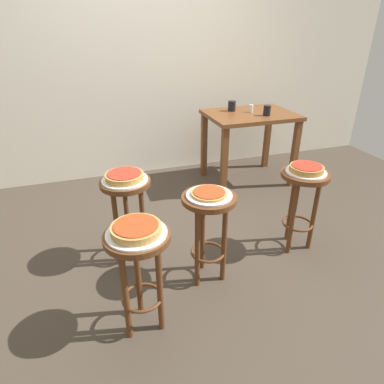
% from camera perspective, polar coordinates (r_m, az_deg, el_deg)
% --- Properties ---
extents(ground_plane, '(6.00, 6.00, 0.00)m').
position_cam_1_polar(ground_plane, '(2.83, -0.16, -8.40)').
color(ground_plane, '#42382D').
extents(back_wall, '(6.00, 0.10, 3.00)m').
position_cam_1_polar(back_wall, '(3.91, -8.49, 24.65)').
color(back_wall, silver).
rests_on(back_wall, ground_plane).
extents(stool_foreground, '(0.35, 0.35, 0.65)m').
position_cam_1_polar(stool_foreground, '(1.88, -8.97, -11.57)').
color(stool_foreground, '#5B3319').
rests_on(stool_foreground, ground_plane).
extents(serving_plate_foreground, '(0.32, 0.32, 0.01)m').
position_cam_1_polar(serving_plate_foreground, '(1.77, -9.39, -6.92)').
color(serving_plate_foreground, white).
rests_on(serving_plate_foreground, stool_foreground).
extents(pizza_foreground, '(0.26, 0.26, 0.05)m').
position_cam_1_polar(pizza_foreground, '(1.76, -9.46, -6.15)').
color(pizza_foreground, tan).
rests_on(pizza_foreground, serving_plate_foreground).
extents(stool_middle, '(0.35, 0.35, 0.65)m').
position_cam_1_polar(stool_middle, '(2.21, 2.82, -4.76)').
color(stool_middle, '#5B3319').
rests_on(stool_middle, ground_plane).
extents(serving_plate_middle, '(0.29, 0.29, 0.01)m').
position_cam_1_polar(serving_plate_middle, '(2.12, 2.93, -0.56)').
color(serving_plate_middle, silver).
rests_on(serving_plate_middle, stool_middle).
extents(pizza_middle, '(0.23, 0.23, 0.02)m').
position_cam_1_polar(pizza_middle, '(2.11, 2.94, -0.17)').
color(pizza_middle, tan).
rests_on(pizza_middle, serving_plate_middle).
extents(stool_leftside, '(0.35, 0.35, 0.65)m').
position_cam_1_polar(stool_leftside, '(2.66, 18.20, -0.35)').
color(stool_leftside, '#5B3319').
rests_on(stool_leftside, ground_plane).
extents(serving_plate_leftside, '(0.29, 0.29, 0.01)m').
position_cam_1_polar(serving_plate_leftside, '(2.59, 18.77, 3.24)').
color(serving_plate_leftside, white).
rests_on(serving_plate_leftside, stool_leftside).
extents(pizza_leftside, '(0.24, 0.24, 0.05)m').
position_cam_1_polar(pizza_leftside, '(2.58, 18.87, 3.82)').
color(pizza_leftside, '#B78442').
rests_on(pizza_leftside, serving_plate_leftside).
extents(stool_rear, '(0.35, 0.35, 0.65)m').
position_cam_1_polar(stool_rear, '(2.45, -10.94, -1.84)').
color(stool_rear, '#5B3319').
rests_on(stool_rear, ground_plane).
extents(serving_plate_rear, '(0.32, 0.32, 0.01)m').
position_cam_1_polar(serving_plate_rear, '(2.37, -11.32, 2.04)').
color(serving_plate_rear, white).
rests_on(serving_plate_rear, stool_rear).
extents(pizza_rear, '(0.27, 0.27, 0.05)m').
position_cam_1_polar(pizza_rear, '(2.36, -11.38, 2.66)').
color(pizza_rear, tan).
rests_on(pizza_rear, serving_plate_rear).
extents(dining_table, '(0.92, 0.69, 0.77)m').
position_cam_1_polar(dining_table, '(3.74, 9.74, 11.07)').
color(dining_table, brown).
rests_on(dining_table, ground_plane).
extents(cup_near_edge, '(0.07, 0.07, 0.10)m').
position_cam_1_polar(cup_near_edge, '(3.63, 12.60, 13.35)').
color(cup_near_edge, black).
rests_on(cup_near_edge, dining_table).
extents(cup_far_edge, '(0.08, 0.08, 0.11)m').
position_cam_1_polar(cup_far_edge, '(3.76, 6.77, 14.30)').
color(cup_far_edge, black).
rests_on(cup_far_edge, dining_table).
extents(condiment_shaker, '(0.04, 0.04, 0.08)m').
position_cam_1_polar(condiment_shaker, '(3.73, 10.02, 13.77)').
color(condiment_shaker, white).
rests_on(condiment_shaker, dining_table).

